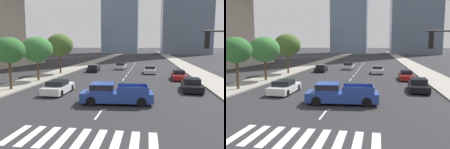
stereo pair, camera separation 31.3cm
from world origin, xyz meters
The scene contains 14 objects.
sidewalk_east centered at (11.61, 30.00, 0.07)m, with size 4.00×260.00×0.15m, color gray.
sidewalk_west centered at (-11.61, 30.00, 0.07)m, with size 4.00×260.00×0.15m, color gray.
crosswalk_near centered at (0.00, 5.97, 0.00)m, with size 7.65×2.75×0.01m.
lane_divider_center centered at (0.00, 33.97, 0.00)m, with size 0.14×50.00×0.01m.
pickup_truck centered at (0.55, 13.10, 0.81)m, with size 5.87×2.37×1.67m.
sedan_silver_0 centered at (3.63, 33.83, 0.57)m, with size 1.94×4.40×1.23m.
sedan_silver_1 centered at (-1.97, 39.83, 0.59)m, with size 1.98×4.58×1.30m.
sedan_red_2 centered at (7.47, 27.47, 0.58)m, with size 1.87×4.67×1.25m.
sedan_white_3 centered at (-5.36, 16.16, 0.61)m, with size 1.96×4.23×1.31m.
sedan_black_4 centered at (-6.33, 34.82, 0.58)m, with size 2.13×4.61×1.27m.
sedan_black_5 centered at (7.77, 19.52, 0.59)m, with size 2.12×4.52×1.30m.
street_tree_nearest centered at (-10.81, 16.82, 4.17)m, with size 3.17×3.17×5.39m.
street_tree_second centered at (-10.81, 22.87, 4.15)m, with size 3.87×3.87×5.66m.
street_tree_third centered at (-10.81, 30.50, 4.72)m, with size 4.24×4.24×6.38m.
Camera 1 is at (3.26, -4.63, 4.70)m, focal length 36.47 mm.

